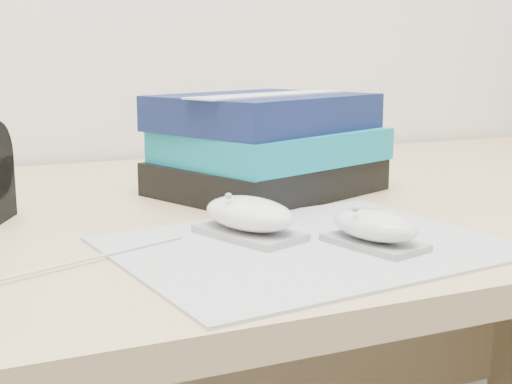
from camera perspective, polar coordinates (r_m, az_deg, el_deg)
name	(u,v)px	position (r m, az deg, el deg)	size (l,w,h in m)	color
desk	(236,352)	(1.04, -1.63, -12.66)	(1.60, 0.80, 0.73)	tan
mousepad	(308,246)	(0.69, 4.18, -4.31)	(0.36, 0.28, 0.00)	#92929A
mouse_rear	(249,217)	(0.71, -0.55, -2.01)	(0.10, 0.12, 0.05)	#A0A0A3
mouse_front	(375,228)	(0.68, 9.46, -2.88)	(0.08, 0.11, 0.04)	gray
usb_cable	(76,262)	(0.64, -14.17, -5.43)	(0.00, 0.00, 0.24)	silver
book_stack	(267,145)	(0.95, 0.88, 3.81)	(0.33, 0.30, 0.13)	black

